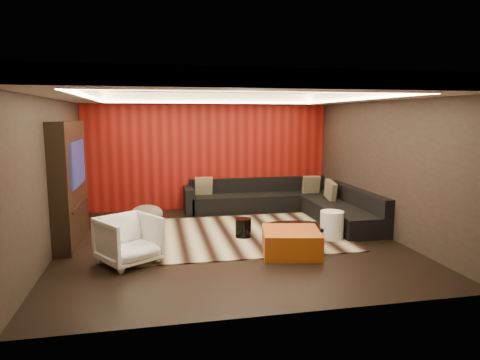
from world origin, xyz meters
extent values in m
cube|color=black|center=(0.00, 0.00, -0.01)|extent=(6.00, 6.00, 0.02)
cube|color=silver|center=(0.00, 0.00, 2.81)|extent=(6.00, 6.00, 0.02)
cube|color=black|center=(0.00, 3.01, 1.40)|extent=(6.00, 0.02, 2.80)
cube|color=black|center=(-3.01, 0.00, 1.40)|extent=(0.02, 6.00, 2.80)
cube|color=black|center=(3.01, 0.00, 1.40)|extent=(0.02, 6.00, 2.80)
cube|color=#6B0C0A|center=(0.00, 2.97, 1.40)|extent=(5.98, 0.05, 2.78)
cube|color=silver|center=(0.00, 2.70, 2.69)|extent=(6.00, 0.60, 0.22)
cube|color=silver|center=(0.00, -2.70, 2.69)|extent=(6.00, 0.60, 0.22)
cube|color=silver|center=(-2.70, 0.00, 2.69)|extent=(0.60, 4.80, 0.22)
cube|color=silver|center=(2.70, 0.00, 2.69)|extent=(0.60, 4.80, 0.22)
cube|color=#FFD899|center=(0.00, 2.36, 2.60)|extent=(4.80, 0.08, 0.04)
cube|color=#FFD899|center=(0.00, -2.36, 2.60)|extent=(4.80, 0.08, 0.04)
cube|color=#FFD899|center=(-2.36, 0.00, 2.60)|extent=(0.08, 4.80, 0.04)
cube|color=#FFD899|center=(2.36, 0.00, 2.60)|extent=(0.08, 4.80, 0.04)
cube|color=black|center=(-2.85, 0.60, 1.10)|extent=(0.30, 2.00, 2.20)
cube|color=black|center=(-2.69, 0.60, 1.45)|extent=(0.04, 1.30, 0.80)
cube|color=black|center=(-2.69, 0.60, 0.70)|extent=(0.04, 1.60, 0.04)
cube|color=#BBB189|center=(0.22, 0.43, 0.01)|extent=(4.02, 3.03, 0.02)
cylinder|color=black|center=(1.29, 0.02, 0.13)|extent=(1.55, 1.55, 0.22)
cylinder|color=black|center=(0.28, 0.19, 0.20)|extent=(0.35, 0.35, 0.36)
ellipsoid|color=#C1B296|center=(-1.53, 1.68, 0.21)|extent=(0.75, 0.75, 0.38)
cylinder|color=white|center=(1.88, -0.25, 0.27)|extent=(0.44, 0.44, 0.54)
cube|color=#9C4F14|center=(0.86, -0.92, 0.21)|extent=(1.10, 1.10, 0.41)
imported|color=white|center=(-1.77, -0.85, 0.38)|extent=(1.13, 1.14, 0.76)
cube|color=black|center=(1.25, 2.55, 0.20)|extent=(3.50, 0.90, 0.40)
cube|color=black|center=(1.25, 2.90, 0.57)|extent=(3.50, 0.20, 0.35)
cube|color=black|center=(2.55, 0.80, 0.20)|extent=(0.90, 2.60, 0.40)
cube|color=black|center=(2.90, 0.80, 0.57)|extent=(0.20, 2.60, 0.35)
cube|color=black|center=(-0.55, 2.55, 0.30)|extent=(0.20, 0.90, 0.60)
cube|color=#C2B68E|center=(2.57, 1.44, 0.62)|extent=(0.12, 0.50, 0.50)
cube|color=#C2B68E|center=(-0.17, 2.67, 0.62)|extent=(0.42, 0.20, 0.44)
cube|color=#C2B68E|center=(2.45, 2.33, 0.62)|extent=(0.42, 0.20, 0.44)
camera|label=1|loc=(-1.37, -7.49, 2.28)|focal=32.00mm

